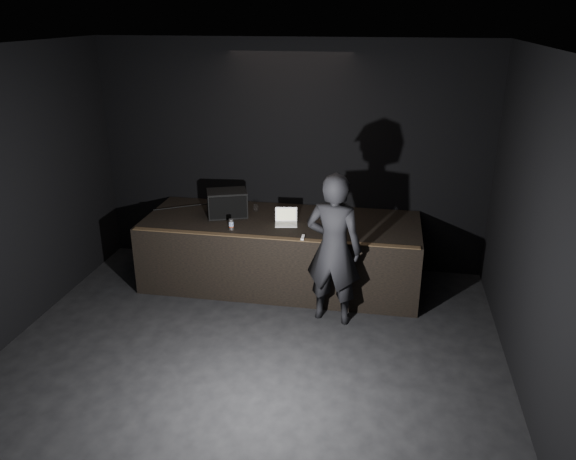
% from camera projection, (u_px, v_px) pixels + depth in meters
% --- Properties ---
extents(ground, '(7.00, 7.00, 0.00)m').
position_uv_depth(ground, '(234.00, 394.00, 6.03)').
color(ground, black).
rests_on(ground, ground).
extents(room_walls, '(6.10, 7.10, 3.52)m').
position_uv_depth(room_walls, '(226.00, 217.00, 5.29)').
color(room_walls, black).
rests_on(room_walls, ground).
extents(stage_riser, '(4.00, 1.50, 1.00)m').
position_uv_depth(stage_riser, '(281.00, 251.00, 8.35)').
color(stage_riser, black).
rests_on(stage_riser, ground).
extents(riser_lip, '(3.92, 0.10, 0.01)m').
position_uv_depth(riser_lip, '(271.00, 238.00, 7.51)').
color(riser_lip, brown).
rests_on(riser_lip, stage_riser).
extents(stage_monitor, '(0.68, 0.59, 0.38)m').
position_uv_depth(stage_monitor, '(227.00, 203.00, 8.27)').
color(stage_monitor, black).
rests_on(stage_monitor, stage_riser).
extents(cable, '(0.74, 0.46, 0.02)m').
position_uv_depth(cable, '(181.00, 207.00, 8.69)').
color(cable, black).
rests_on(cable, stage_riser).
extents(laptop, '(0.35, 0.33, 0.21)m').
position_uv_depth(laptop, '(286.00, 220.00, 8.01)').
color(laptop, silver).
rests_on(laptop, stage_riser).
extents(beer_can, '(0.07, 0.07, 0.16)m').
position_uv_depth(beer_can, '(231.00, 224.00, 7.78)').
color(beer_can, silver).
rests_on(beer_can, stage_riser).
extents(plastic_cup, '(0.08, 0.08, 0.10)m').
position_uv_depth(plastic_cup, '(256.00, 208.00, 8.51)').
color(plastic_cup, white).
rests_on(plastic_cup, stage_riser).
extents(wii_remote, '(0.04, 0.16, 0.03)m').
position_uv_depth(wii_remote, '(303.00, 238.00, 7.49)').
color(wii_remote, white).
rests_on(wii_remote, stage_riser).
extents(person, '(0.81, 0.62, 2.02)m').
position_uv_depth(person, '(334.00, 249.00, 7.15)').
color(person, black).
rests_on(person, ground).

